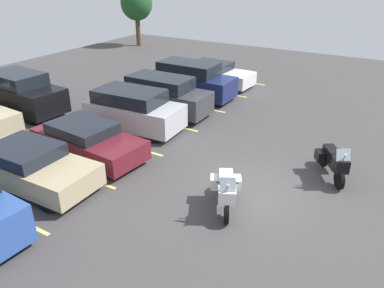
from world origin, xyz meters
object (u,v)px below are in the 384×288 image
object	(u,v)px
motorcycle_second	(333,161)
car_tan	(30,166)
car_navy	(190,80)
motorcycle_touring	(226,189)
car_silver	(134,110)
car_far_black	(23,93)
car_maroon	(88,140)
car_charcoal	(163,95)
car_white	(214,74)

from	to	relation	value
motorcycle_second	car_tan	distance (m)	10.09
motorcycle_second	car_navy	bearing A→B (deg)	60.00
motorcycle_touring	car_silver	world-z (taller)	car_silver
car_far_black	motorcycle_second	bearing A→B (deg)	-85.16
motorcycle_touring	motorcycle_second	bearing A→B (deg)	-33.73
motorcycle_touring	car_tan	xyz separation A→B (m)	(-2.05, 6.11, 0.02)
car_maroon	car_far_black	distance (m)	6.43
car_maroon	car_silver	xyz separation A→B (m)	(2.96, 0.16, 0.24)
car_charcoal	car_tan	bearing A→B (deg)	-179.31
car_charcoal	car_navy	size ratio (longest dim) A/B	0.98
car_maroon	car_silver	size ratio (longest dim) A/B	1.08
car_charcoal	car_far_black	bearing A→B (deg)	119.84
car_maroon	car_charcoal	world-z (taller)	car_charcoal
car_maroon	car_tan	bearing A→B (deg)	176.93
motorcycle_touring	motorcycle_second	xyz separation A→B (m)	(3.48, -2.32, -0.02)
car_tan	car_navy	world-z (taller)	car_navy
car_white	car_charcoal	bearing A→B (deg)	-179.13
car_tan	motorcycle_second	bearing A→B (deg)	-56.76
car_silver	car_far_black	size ratio (longest dim) A/B	0.96
car_charcoal	car_navy	xyz separation A→B (m)	(2.81, 0.11, 0.03)
car_maroon	car_far_black	world-z (taller)	car_far_black
car_navy	car_white	size ratio (longest dim) A/B	1.01
car_tan	car_silver	xyz separation A→B (m)	(5.40, 0.03, 0.21)
motorcycle_touring	car_charcoal	bearing A→B (deg)	47.66
car_navy	car_far_black	size ratio (longest dim) A/B	1.06
motorcycle_touring	car_tan	bearing A→B (deg)	108.53
car_silver	car_navy	size ratio (longest dim) A/B	0.91
motorcycle_second	car_white	distance (m)	11.58
car_navy	motorcycle_touring	bearing A→B (deg)	-143.27
motorcycle_touring	motorcycle_second	size ratio (longest dim) A/B	1.05
car_navy	car_far_black	xyz separation A→B (m)	(-6.21, 5.81, 0.02)
car_tan	car_white	distance (m)	13.26
motorcycle_touring	car_white	xyz separation A→B (m)	(11.21, 6.29, -0.00)
car_far_black	car_tan	bearing A→B (deg)	-125.56
car_tan	car_far_black	size ratio (longest dim) A/B	1.03
car_charcoal	car_white	world-z (taller)	car_charcoal
car_far_black	car_maroon	bearing A→B (deg)	-106.89
car_tan	car_navy	distance (m)	10.52
car_navy	car_white	xyz separation A→B (m)	(2.74, -0.03, -0.28)
motorcycle_second	car_maroon	distance (m)	8.86
car_charcoal	car_white	size ratio (longest dim) A/B	0.99
motorcycle_touring	car_white	world-z (taller)	motorcycle_touring
car_tan	car_maroon	bearing A→B (deg)	-3.07
car_navy	car_far_black	distance (m)	8.51
motorcycle_touring	car_white	size ratio (longest dim) A/B	0.43
car_tan	car_maroon	world-z (taller)	car_tan
motorcycle_touring	car_far_black	size ratio (longest dim) A/B	0.45
car_navy	car_tan	bearing A→B (deg)	-178.88
car_charcoal	car_white	xyz separation A→B (m)	(5.56, 0.08, -0.25)
car_maroon	car_charcoal	distance (m)	5.28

